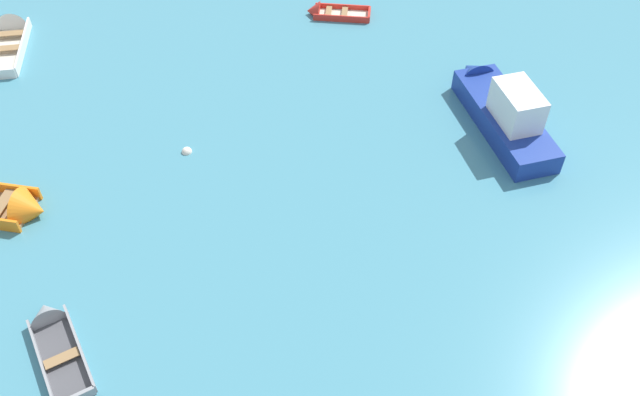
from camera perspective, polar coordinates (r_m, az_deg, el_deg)
rowboat_orange_outer_right at (r=24.68m, az=-24.78°, el=-0.74°), size 4.58×2.70×1.44m
motor_launch_deep_blue_distant_center at (r=26.40m, az=15.02°, el=7.38°), size 2.57×6.47×2.44m
rowboat_white_far_left at (r=33.41m, az=-24.57°, el=12.57°), size 1.54×4.52×1.28m
rowboat_red_center at (r=32.07m, az=0.42°, el=15.39°), size 3.04×1.60×0.93m
rowboat_grey_near_left at (r=21.05m, az=-21.65°, el=-10.30°), size 2.30×3.58×1.01m
mooring_buoy_central at (r=25.16m, az=-11.16°, el=3.83°), size 0.38×0.38×0.38m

